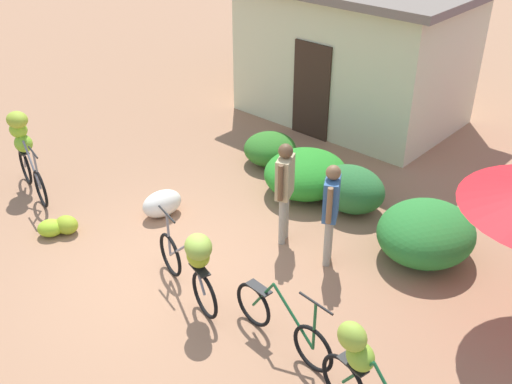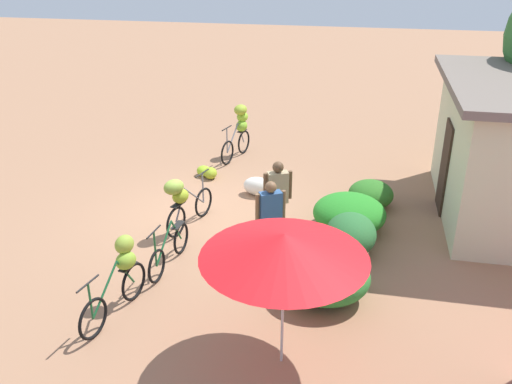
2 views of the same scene
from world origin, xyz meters
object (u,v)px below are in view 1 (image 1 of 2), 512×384
bicycle_leftmost (24,145)px  person_vendor (285,183)px  building_low (354,51)px  bicycle_center_loaded (282,324)px  banana_pile_on_ground (59,226)px  produce_sack (162,203)px  bicycle_near_pile (193,259)px  person_bystander (331,205)px  bicycle_by_shop (367,376)px

bicycle_leftmost → person_vendor: bearing=22.1°
building_low → bicycle_center_loaded: bearing=-62.0°
bicycle_center_loaded → banana_pile_on_ground: bicycle_center_loaded is taller
building_low → produce_sack: bearing=-89.0°
bicycle_leftmost → bicycle_near_pile: bicycle_leftmost is taller
bicycle_center_loaded → bicycle_leftmost: bearing=-179.8°
building_low → banana_pile_on_ground: bearing=-95.5°
person_vendor → person_bystander: size_ratio=1.03×
person_vendor → bicycle_leftmost: bearing=-157.9°
building_low → person_bystander: size_ratio=3.10×
bicycle_leftmost → banana_pile_on_ground: (1.65, -0.48, -0.73)m
building_low → person_vendor: size_ratio=3.00×
person_bystander → building_low: bearing=121.1°
building_low → banana_pile_on_ground: 7.28m
bicycle_center_loaded → bicycle_near_pile: bearing=-172.3°
bicycle_by_shop → person_bystander: person_bystander is taller
banana_pile_on_ground → bicycle_leftmost: bearing=163.8°
produce_sack → bicycle_near_pile: bearing=-29.4°
bicycle_near_pile → bicycle_by_shop: size_ratio=0.96×
bicycle_center_loaded → banana_pile_on_ground: bearing=-173.2°
bicycle_by_shop → produce_sack: bicycle_by_shop is taller
bicycle_leftmost → bicycle_by_shop: 7.24m
bicycle_near_pile → person_bystander: person_bystander is taller
bicycle_leftmost → bicycle_by_shop: (7.24, -0.29, -0.18)m
bicycle_center_loaded → bicycle_by_shop: size_ratio=0.97×
produce_sack → person_vendor: person_vendor is taller
bicycle_center_loaded → bicycle_by_shop: (1.38, -0.31, 0.35)m
banana_pile_on_ground → produce_sack: (0.79, 1.48, 0.08)m
produce_sack → person_bystander: 3.02m
banana_pile_on_ground → person_bystander: 4.35m
bicycle_leftmost → produce_sack: size_ratio=2.27×
bicycle_near_pile → bicycle_by_shop: (2.73, -0.12, -0.05)m
building_low → person_bystander: bearing=-58.9°
banana_pile_on_ground → bicycle_by_shop: bearing=2.0°
bicycle_center_loaded → person_vendor: 2.38m
banana_pile_on_ground → produce_sack: produce_sack is taller
bicycle_near_pile → banana_pile_on_ground: (-2.85, -0.32, -0.60)m
bicycle_by_shop → produce_sack: size_ratio=2.44×
bicycle_leftmost → person_bystander: (5.26, 1.80, 0.11)m
bicycle_leftmost → banana_pile_on_ground: bearing=-16.2°
bicycle_near_pile → produce_sack: 2.42m
bicycle_center_loaded → person_vendor: bearing=129.2°
bicycle_leftmost → bicycle_center_loaded: size_ratio=0.96×
bicycle_near_pile → bicycle_by_shop: 2.74m
person_bystander → bicycle_by_shop: bearing=-46.4°
banana_pile_on_ground → person_bystander: person_bystander is taller
building_low → produce_sack: size_ratio=7.14×
bicycle_near_pile → bicycle_by_shop: bicycle_by_shop is taller
bicycle_center_loaded → bicycle_by_shop: bearing=-12.5°
bicycle_near_pile → person_vendor: (-0.09, 1.95, 0.28)m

